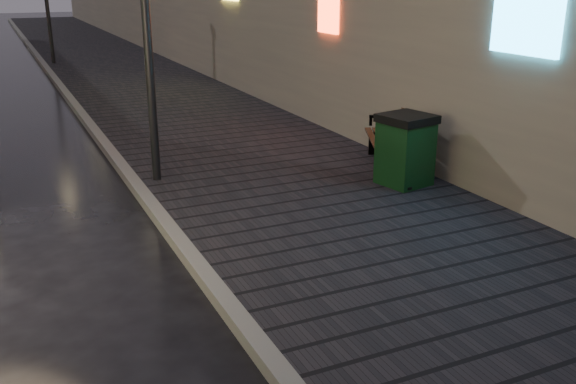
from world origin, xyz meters
name	(u,v)px	position (x,y,z in m)	size (l,w,h in m)	color
sidewalk	(114,65)	(3.90, 21.00, 0.07)	(4.60, 58.00, 0.15)	black
curb	(47,69)	(1.50, 21.00, 0.07)	(0.20, 58.00, 0.15)	slate
bench	(394,139)	(5.82, 4.97, 0.64)	(1.41, 2.02, 0.98)	black
trash_bin	(405,149)	(5.41, 4.08, 0.73)	(0.88, 0.88, 1.14)	black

